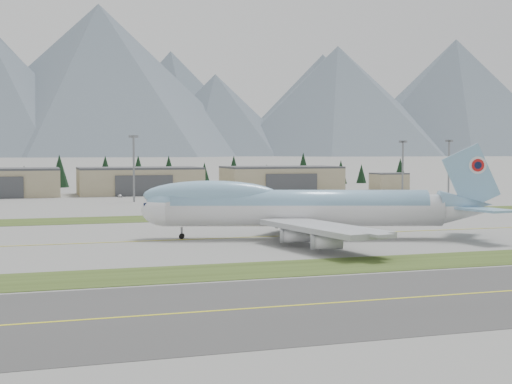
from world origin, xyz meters
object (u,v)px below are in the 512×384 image
object	(u,v)px
boeing_747_freighter	(301,207)
hangar_right	(281,179)
service_vehicle_b	(269,198)
hangar_center	(140,181)
service_vehicle_a	(120,197)
service_vehicle_c	(324,193)

from	to	relation	value
boeing_747_freighter	hangar_right	xyz separation A→B (m)	(49.74, 154.99, -0.82)
boeing_747_freighter	service_vehicle_b	bearing A→B (deg)	91.31
hangar_center	service_vehicle_b	size ratio (longest dim) A/B	13.72
service_vehicle_b	boeing_747_freighter	bearing A→B (deg)	172.04
boeing_747_freighter	service_vehicle_a	world-z (taller)	boeing_747_freighter
service_vehicle_a	service_vehicle_b	xyz separation A→B (m)	(52.68, -18.38, 0.00)
service_vehicle_c	hangar_center	bearing A→B (deg)	172.84
boeing_747_freighter	hangar_right	size ratio (longest dim) A/B	1.49
hangar_center	service_vehicle_c	size ratio (longest dim) A/B	11.62
service_vehicle_a	service_vehicle_c	xyz separation A→B (m)	(82.80, 1.31, 0.00)
boeing_747_freighter	service_vehicle_a	xyz separation A→B (m)	(-19.95, 138.09, -6.21)
service_vehicle_c	service_vehicle_b	bearing A→B (deg)	-141.97
hangar_center	service_vehicle_b	bearing A→B (deg)	-39.37
service_vehicle_c	hangar_right	bearing A→B (deg)	134.95
hangar_right	service_vehicle_a	size ratio (longest dim) A/B	15.97
hangar_right	boeing_747_freighter	bearing A→B (deg)	-107.79
hangar_center	service_vehicle_a	distance (m)	20.21
boeing_747_freighter	service_vehicle_a	distance (m)	139.67
hangar_center	service_vehicle_c	xyz separation A→B (m)	(73.11, -15.58, -5.39)
hangar_center	service_vehicle_a	bearing A→B (deg)	-119.83
boeing_747_freighter	hangar_center	xyz separation A→B (m)	(-10.26, 154.99, -0.82)
hangar_center	service_vehicle_b	distance (m)	55.86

